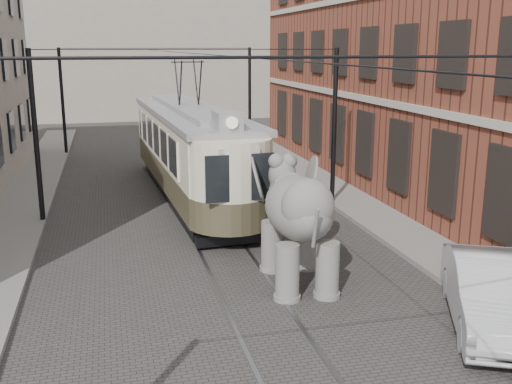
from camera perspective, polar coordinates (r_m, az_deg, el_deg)
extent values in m
plane|color=#3B3836|center=(16.79, -2.10, -7.39)|extent=(120.00, 120.00, 0.00)
cube|color=slate|center=(18.85, 16.13, -5.31)|extent=(2.00, 60.00, 0.15)
cube|color=brown|center=(28.17, 16.73, 13.07)|extent=(8.00, 26.00, 12.00)
cube|color=gray|center=(55.44, -11.01, 14.46)|extent=(28.00, 10.00, 14.00)
imported|color=#B0B0B5|center=(14.28, 21.53, -8.94)|extent=(3.48, 4.96, 1.55)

